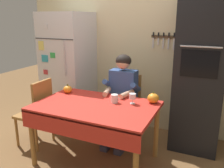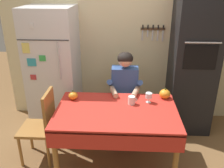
{
  "view_description": "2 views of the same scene",
  "coord_description": "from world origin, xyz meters",
  "px_view_note": "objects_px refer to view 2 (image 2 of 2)",
  "views": [
    {
      "loc": [
        1.26,
        -2.19,
        1.72
      ],
      "look_at": [
        0.13,
        0.29,
        0.96
      ],
      "focal_mm": 38.23,
      "sensor_mm": 36.0,
      "label": 1
    },
    {
      "loc": [
        0.08,
        -2.34,
        2.11
      ],
      "look_at": [
        -0.06,
        0.26,
        0.99
      ],
      "focal_mm": 38.86,
      "sensor_mm": 36.0,
      "label": 2
    }
  ],
  "objects_px": {
    "chair_behind_person": "(124,98)",
    "chair_left_side": "(42,123)",
    "pumpkin_medium": "(73,96)",
    "wall_oven": "(193,61)",
    "wine_glass": "(149,96)",
    "dining_table": "(116,117)",
    "seated_person": "(125,89)",
    "pumpkin_large": "(165,94)",
    "refrigerator": "(54,70)",
    "coffee_mug": "(132,100)"
  },
  "relations": [
    {
      "from": "chair_behind_person",
      "to": "chair_left_side",
      "type": "height_order",
      "value": "same"
    },
    {
      "from": "pumpkin_medium",
      "to": "chair_left_side",
      "type": "bearing_deg",
      "value": -148.6
    },
    {
      "from": "wall_oven",
      "to": "wine_glass",
      "type": "distance_m",
      "value": 0.99
    },
    {
      "from": "dining_table",
      "to": "seated_person",
      "type": "bearing_deg",
      "value": 81.54
    },
    {
      "from": "pumpkin_large",
      "to": "pumpkin_medium",
      "type": "distance_m",
      "value": 1.15
    },
    {
      "from": "wall_oven",
      "to": "dining_table",
      "type": "height_order",
      "value": "wall_oven"
    },
    {
      "from": "refrigerator",
      "to": "seated_person",
      "type": "height_order",
      "value": "refrigerator"
    },
    {
      "from": "coffee_mug",
      "to": "pumpkin_medium",
      "type": "relative_size",
      "value": 0.91
    },
    {
      "from": "chair_left_side",
      "to": "pumpkin_medium",
      "type": "height_order",
      "value": "chair_left_side"
    },
    {
      "from": "pumpkin_large",
      "to": "pumpkin_medium",
      "type": "relative_size",
      "value": 1.13
    },
    {
      "from": "refrigerator",
      "to": "dining_table",
      "type": "height_order",
      "value": "refrigerator"
    },
    {
      "from": "dining_table",
      "to": "pumpkin_large",
      "type": "distance_m",
      "value": 0.71
    },
    {
      "from": "dining_table",
      "to": "wine_glass",
      "type": "distance_m",
      "value": 0.48
    },
    {
      "from": "chair_behind_person",
      "to": "pumpkin_large",
      "type": "distance_m",
      "value": 0.73
    },
    {
      "from": "chair_behind_person",
      "to": "wine_glass",
      "type": "xyz_separation_m",
      "value": [
        0.29,
        -0.56,
        0.32
      ]
    },
    {
      "from": "chair_behind_person",
      "to": "seated_person",
      "type": "xyz_separation_m",
      "value": [
        -0.0,
        -0.19,
        0.23
      ]
    },
    {
      "from": "wine_glass",
      "to": "pumpkin_large",
      "type": "distance_m",
      "value": 0.25
    },
    {
      "from": "refrigerator",
      "to": "coffee_mug",
      "type": "height_order",
      "value": "refrigerator"
    },
    {
      "from": "chair_behind_person",
      "to": "pumpkin_medium",
      "type": "relative_size",
      "value": 7.59
    },
    {
      "from": "wall_oven",
      "to": "coffee_mug",
      "type": "height_order",
      "value": "wall_oven"
    },
    {
      "from": "wall_oven",
      "to": "coffee_mug",
      "type": "distance_m",
      "value": 1.18
    },
    {
      "from": "seated_person",
      "to": "pumpkin_medium",
      "type": "xyz_separation_m",
      "value": [
        -0.64,
        -0.34,
        0.05
      ]
    },
    {
      "from": "coffee_mug",
      "to": "pumpkin_medium",
      "type": "distance_m",
      "value": 0.73
    },
    {
      "from": "wall_oven",
      "to": "chair_left_side",
      "type": "relative_size",
      "value": 2.26
    },
    {
      "from": "chair_left_side",
      "to": "wine_glass",
      "type": "distance_m",
      "value": 1.33
    },
    {
      "from": "seated_person",
      "to": "pumpkin_large",
      "type": "distance_m",
      "value": 0.57
    },
    {
      "from": "dining_table",
      "to": "coffee_mug",
      "type": "bearing_deg",
      "value": 45.0
    },
    {
      "from": "coffee_mug",
      "to": "pumpkin_medium",
      "type": "height_order",
      "value": "pumpkin_medium"
    },
    {
      "from": "chair_behind_person",
      "to": "pumpkin_medium",
      "type": "xyz_separation_m",
      "value": [
        -0.64,
        -0.53,
        0.28
      ]
    },
    {
      "from": "coffee_mug",
      "to": "pumpkin_medium",
      "type": "bearing_deg",
      "value": 173.31
    },
    {
      "from": "coffee_mug",
      "to": "wine_glass",
      "type": "relative_size",
      "value": 0.89
    },
    {
      "from": "seated_person",
      "to": "coffee_mug",
      "type": "bearing_deg",
      "value": -78.56
    },
    {
      "from": "dining_table",
      "to": "pumpkin_large",
      "type": "relative_size",
      "value": 10.08
    },
    {
      "from": "dining_table",
      "to": "pumpkin_large",
      "type": "xyz_separation_m",
      "value": [
        0.59,
        0.36,
        0.14
      ]
    },
    {
      "from": "seated_person",
      "to": "wine_glass",
      "type": "relative_size",
      "value": 9.95
    },
    {
      "from": "chair_behind_person",
      "to": "pumpkin_medium",
      "type": "distance_m",
      "value": 0.88
    },
    {
      "from": "seated_person",
      "to": "coffee_mug",
      "type": "relative_size",
      "value": 11.15
    },
    {
      "from": "coffee_mug",
      "to": "dining_table",
      "type": "bearing_deg",
      "value": -135.0
    },
    {
      "from": "chair_behind_person",
      "to": "coffee_mug",
      "type": "bearing_deg",
      "value": -82.01
    },
    {
      "from": "wine_glass",
      "to": "pumpkin_medium",
      "type": "height_order",
      "value": "wine_glass"
    },
    {
      "from": "chair_behind_person",
      "to": "wine_glass",
      "type": "distance_m",
      "value": 0.71
    },
    {
      "from": "pumpkin_medium",
      "to": "refrigerator",
      "type": "bearing_deg",
      "value": 122.79
    },
    {
      "from": "refrigerator",
      "to": "pumpkin_medium",
      "type": "bearing_deg",
      "value": -57.21
    },
    {
      "from": "wine_glass",
      "to": "pumpkin_medium",
      "type": "distance_m",
      "value": 0.93
    },
    {
      "from": "pumpkin_large",
      "to": "pumpkin_medium",
      "type": "bearing_deg",
      "value": -175.21
    },
    {
      "from": "chair_behind_person",
      "to": "chair_left_side",
      "type": "distance_m",
      "value": 1.24
    },
    {
      "from": "refrigerator",
      "to": "chair_behind_person",
      "type": "relative_size",
      "value": 1.94
    },
    {
      "from": "wall_oven",
      "to": "pumpkin_medium",
      "type": "xyz_separation_m",
      "value": [
        -1.6,
        -0.66,
        -0.26
      ]
    },
    {
      "from": "refrigerator",
      "to": "dining_table",
      "type": "distance_m",
      "value": 1.32
    },
    {
      "from": "wall_oven",
      "to": "dining_table",
      "type": "distance_m",
      "value": 1.45
    }
  ]
}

